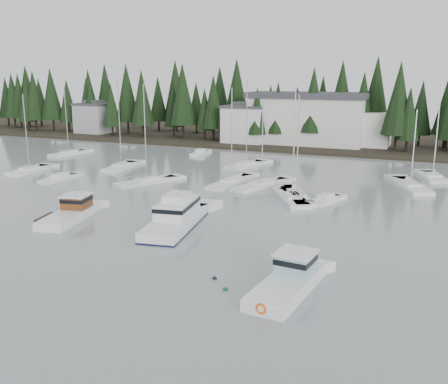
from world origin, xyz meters
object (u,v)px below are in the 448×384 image
object	(u,v)px
house_west	(245,123)
sailboat_9	(296,197)
lobster_boat_teal	(289,283)
sailboat_3	(69,154)
sailboat_13	(262,186)
sailboat_2	(433,178)
harbor_inn	(317,119)
sailboat_8	(232,183)
runabout_1	(325,201)
runabout_3	(200,154)
lobster_boat_brown	(70,214)
sailboat_11	(147,183)
sailboat_10	(246,166)
sailboat_12	(292,200)
house_far_west	(94,117)
cabin_cruiser_center	(176,219)
sailboat_0	(122,168)
sailboat_1	(410,187)
sailboat_4	(30,171)
runabout_0	(60,179)

from	to	relation	value
house_west	sailboat_9	world-z (taller)	sailboat_9
lobster_boat_teal	sailboat_3	world-z (taller)	sailboat_3
sailboat_3	sailboat_13	size ratio (longest dim) A/B	1.09
house_west	lobster_boat_teal	world-z (taller)	house_west
lobster_boat_teal	sailboat_2	size ratio (longest dim) A/B	0.61
harbor_inn	sailboat_8	world-z (taller)	sailboat_8
runabout_1	runabout_3	size ratio (longest dim) A/B	0.97
lobster_boat_brown	sailboat_11	size ratio (longest dim) A/B	0.66
sailboat_10	sailboat_12	size ratio (longest dim) A/B	1.07
sailboat_12	lobster_boat_teal	bearing A→B (deg)	166.09
lobster_boat_teal	sailboat_8	bearing A→B (deg)	34.45
lobster_boat_brown	sailboat_10	xyz separation A→B (m)	(6.51, 36.39, -0.43)
runabout_3	sailboat_3	bearing A→B (deg)	108.44
house_far_west	sailboat_11	xyz separation A→B (m)	(43.50, -45.34, -4.32)
sailboat_2	runabout_1	size ratio (longest dim) A/B	2.34
lobster_boat_teal	runabout_3	world-z (taller)	lobster_boat_teal
cabin_cruiser_center	sailboat_0	world-z (taller)	sailboat_0
lobster_boat_brown	sailboat_11	world-z (taller)	sailboat_11
harbor_inn	runabout_3	world-z (taller)	harbor_inn
lobster_boat_brown	sailboat_3	bearing A→B (deg)	27.99
sailboat_1	runabout_3	distance (m)	41.72
harbor_inn	sailboat_9	distance (m)	47.53
sailboat_4	sailboat_2	bearing A→B (deg)	-77.39
cabin_cruiser_center	sailboat_12	bearing A→B (deg)	-37.39
sailboat_2	sailboat_0	bearing A→B (deg)	87.85
sailboat_11	runabout_1	distance (m)	25.69
sailboat_13	sailboat_3	bearing A→B (deg)	94.93
harbor_inn	sailboat_13	xyz separation A→B (m)	(2.19, -42.30, -5.72)
sailboat_8	runabout_3	world-z (taller)	sailboat_8
house_west	lobster_boat_teal	bearing A→B (deg)	-66.87
sailboat_1	sailboat_9	distance (m)	17.55
harbor_inn	runabout_0	world-z (taller)	harbor_inn
harbor_inn	cabin_cruiser_center	distance (m)	63.40
lobster_boat_teal	runabout_0	xyz separation A→B (m)	(-41.39, 23.71, -0.44)
sailboat_9	runabout_0	world-z (taller)	sailboat_9
house_far_west	sailboat_0	xyz separation A→B (m)	(33.38, -36.86, -4.32)
lobster_boat_brown	sailboat_12	world-z (taller)	sailboat_12
sailboat_4	sailboat_8	bearing A→B (deg)	-87.75
house_far_west	sailboat_3	bearing A→B (deg)	-61.28
sailboat_10	sailboat_11	xyz separation A→B (m)	(-8.40, -17.85, -0.00)
sailboat_3	harbor_inn	bearing A→B (deg)	-47.36
harbor_inn	sailboat_3	bearing A→B (deg)	-143.60
house_west	cabin_cruiser_center	world-z (taller)	house_west
lobster_boat_teal	sailboat_9	xyz separation A→B (m)	(-6.80, 27.21, -0.50)
sailboat_0	runabout_1	size ratio (longest dim) A/B	2.39
sailboat_2	lobster_boat_brown	bearing A→B (deg)	121.75
sailboat_10	runabout_3	bearing A→B (deg)	69.17
sailboat_8	runabout_1	distance (m)	15.51
lobster_boat_teal	sailboat_12	world-z (taller)	sailboat_12
sailboat_0	sailboat_4	distance (m)	14.37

